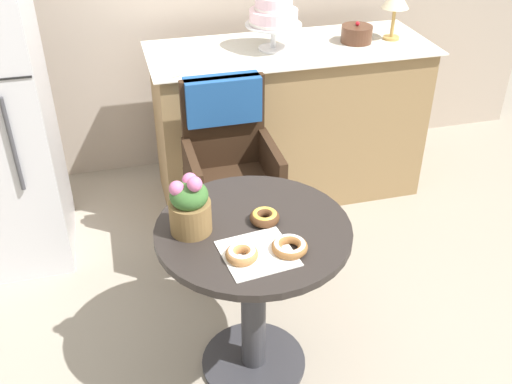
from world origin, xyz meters
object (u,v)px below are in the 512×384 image
Objects in this scene: donut_front at (290,246)px; tiered_cake_stand at (274,15)px; wicker_chair at (228,147)px; donut_side at (242,253)px; table_lamp at (396,0)px; flower_vase at (189,205)px; cafe_table at (253,272)px; donut_mid at (265,217)px; round_layer_cake at (357,34)px.

donut_front is 0.42× the size of tiered_cake_stand.
wicker_chair is 3.18× the size of tiered_cake_stand.
donut_side is 0.39× the size of table_lamp.
wicker_chair is 0.80m from flower_vase.
donut_front is 1.83m from table_lamp.
table_lamp is at bearing 21.99° from wicker_chair.
donut_side is 1.93m from table_lamp.
tiered_cake_stand is at bearing 76.07° from donut_front.
flower_vase is 1.86m from table_lamp.
cafe_table is at bearing -10.33° from flower_vase.
table_lamp is at bearing 54.13° from donut_front.
table_lamp reaches higher than donut_mid.
tiered_cake_stand is (0.40, 1.28, 0.34)m from donut_mid.
table_lamp is (1.06, 0.53, 0.48)m from wicker_chair.
wicker_chair is 0.74m from donut_mid.
table_lamp is (1.14, 1.29, 0.61)m from cafe_table.
donut_front is 1.55m from tiered_cake_stand.
donut_front is at bearing -33.57° from flower_vase.
wicker_chair is 1.05m from round_layer_cake.
cafe_table is 1.82m from table_lamp.
donut_side is 0.37× the size of tiered_cake_stand.
flower_vase is 1.39× the size of round_layer_cake.
donut_mid is at bearing -3.81° from flower_vase.
donut_side is 1.59m from tiered_cake_stand.
table_lamp is (1.22, 1.45, 0.37)m from donut_side.
donut_front reaches higher than cafe_table.
flower_vase is (-0.31, 0.20, 0.09)m from donut_front.
donut_side is at bearing -109.95° from tiered_cake_stand.
round_layer_cake reaches higher than donut_mid.
donut_mid is 0.37× the size of tiered_cake_stand.
donut_side reaches higher than donut_front.
donut_front is 0.53× the size of flower_vase.
donut_front is 0.19m from donut_mid.
donut_front is 1.12× the size of donut_side.
donut_mid is at bearing -130.65° from table_lamp.
flower_vase is 0.83× the size of table_lamp.
cafe_table is 6.43× the size of donut_side.
donut_mid is 1.56m from round_layer_cake.
flower_vase is at bearing 146.43° from donut_front.
donut_mid reaches higher than donut_front.
tiered_cake_stand is at bearing 70.95° from cafe_table.
donut_mid is at bearing -96.36° from wicker_chair.
donut_front is 0.17m from donut_side.
table_lamp is (0.69, -0.01, 0.03)m from tiered_cake_stand.
tiered_cake_stand reaches higher than cafe_table.
wicker_chair is 7.63× the size of donut_front.
donut_mid is 0.23m from donut_side.
flower_vase is at bearing 176.19° from donut_mid.
round_layer_cake is at bearing 179.16° from table_lamp.
cafe_table is 2.40× the size of tiered_cake_stand.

